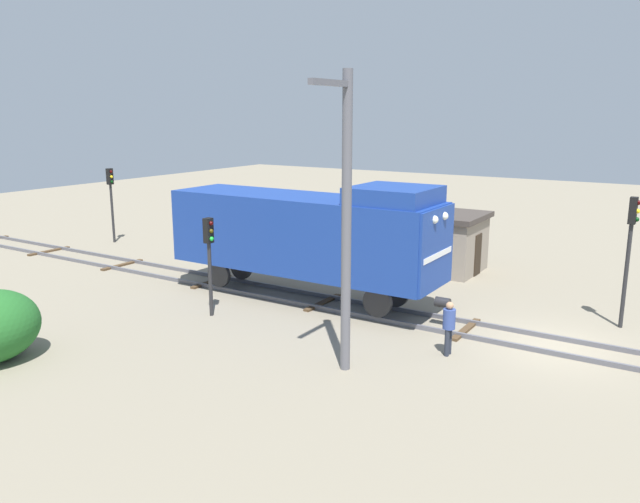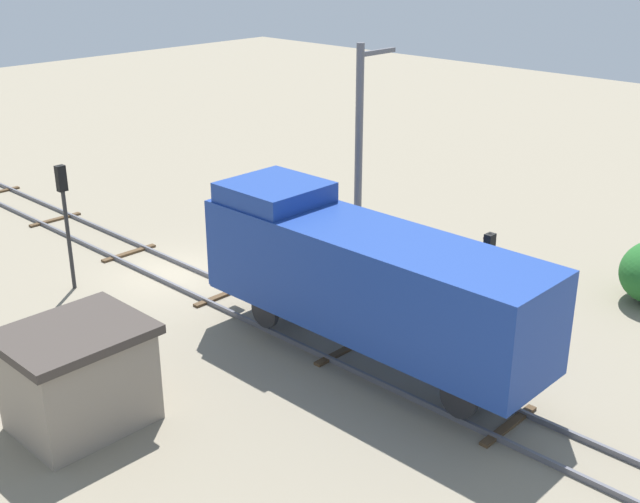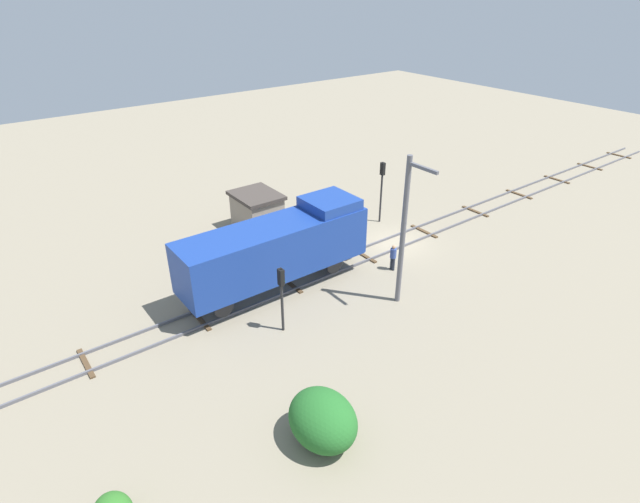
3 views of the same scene
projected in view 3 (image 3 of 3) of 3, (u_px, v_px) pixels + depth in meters
name	position (u px, v px, depth m)	size (l,w,h in m)	color
ground_plane	(395.00, 243.00, 34.01)	(103.71, 103.71, 0.00)	gray
railway_track	(395.00, 242.00, 33.97)	(2.40, 69.14, 0.16)	#595960
locomotive	(278.00, 246.00, 27.73)	(2.90, 11.60, 4.60)	navy
traffic_signal_near	(382.00, 182.00, 35.55)	(0.32, 0.34, 4.55)	#262628
traffic_signal_mid	(282.00, 288.00, 24.43)	(0.32, 0.34, 3.62)	#262628
worker_near_track	(393.00, 255.00, 30.47)	(0.38, 0.38, 1.70)	#262B38
catenary_mast	(404.00, 229.00, 25.81)	(1.94, 0.28, 8.42)	#595960
relay_hut	(257.00, 211.00, 35.25)	(3.50, 2.90, 2.74)	gray
bush_mid	(323.00, 420.00, 19.02)	(2.99, 2.45, 2.18)	#236326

